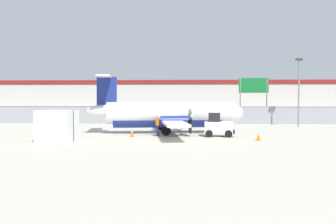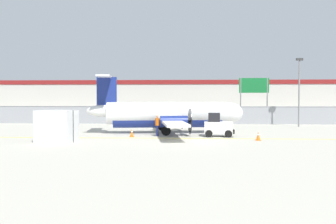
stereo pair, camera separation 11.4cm
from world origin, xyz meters
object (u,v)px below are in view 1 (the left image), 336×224
(baggage_tug, at_px, (218,126))
(parked_car_4, at_px, (217,114))
(parked_car_2, at_px, (154,111))
(traffic_cone_near_left, at_px, (132,133))
(apron_light_pole, at_px, (299,86))
(cargo_container, at_px, (57,126))
(commuter_airplane, at_px, (170,115))
(ground_crew_worker, at_px, (157,124))
(highway_sign, at_px, (254,89))
(parked_car_1, at_px, (119,112))
(traffic_cone_near_right, at_px, (258,136))
(parked_car_0, at_px, (75,114))
(parked_car_5, at_px, (248,113))
(parked_car_3, at_px, (182,112))
(parked_car_6, at_px, (277,112))

(baggage_tug, xyz_separation_m, parked_car_4, (1.63, 21.93, 0.04))
(baggage_tug, distance_m, parked_car_2, 32.83)
(traffic_cone_near_left, bearing_deg, apron_light_pole, 35.12)
(traffic_cone_near_left, distance_m, apron_light_pole, 20.12)
(cargo_container, bearing_deg, commuter_airplane, 50.77)
(ground_crew_worker, distance_m, highway_sign, 19.58)
(parked_car_1, bearing_deg, parked_car_2, -137.35)
(baggage_tug, distance_m, cargo_container, 12.18)
(traffic_cone_near_right, height_order, parked_car_1, parked_car_1)
(apron_light_pole, relative_size, highway_sign, 1.32)
(traffic_cone_near_left, distance_m, highway_sign, 21.34)
(traffic_cone_near_left, relative_size, highway_sign, 0.12)
(parked_car_0, xyz_separation_m, parked_car_5, (24.01, 5.79, 0.00))
(parked_car_2, distance_m, parked_car_5, 15.69)
(parked_car_5, bearing_deg, ground_crew_worker, -108.19)
(parked_car_2, relative_size, highway_sign, 0.80)
(parked_car_1, distance_m, parked_car_3, 9.83)
(baggage_tug, relative_size, highway_sign, 0.43)
(cargo_container, xyz_separation_m, parked_car_5, (17.87, 29.92, -0.21))
(parked_car_4, bearing_deg, highway_sign, 125.88)
(parked_car_6, relative_size, highway_sign, 0.77)
(traffic_cone_near_right, distance_m, parked_car_3, 30.57)
(cargo_container, bearing_deg, traffic_cone_near_left, 45.93)
(ground_crew_worker, xyz_separation_m, cargo_container, (-6.59, -4.44, 0.15))
(ground_crew_worker, xyz_separation_m, parked_car_1, (-8.28, 27.96, -0.06))
(commuter_airplane, bearing_deg, cargo_container, -144.23)
(baggage_tug, height_order, highway_sign, highway_sign)
(traffic_cone_near_left, relative_size, traffic_cone_near_right, 1.00)
(traffic_cone_near_right, distance_m, parked_car_0, 30.14)
(commuter_airplane, relative_size, parked_car_2, 3.66)
(parked_car_6, bearing_deg, parked_car_4, -145.52)
(parked_car_0, height_order, parked_car_1, same)
(baggage_tug, height_order, parked_car_2, baggage_tug)
(parked_car_1, bearing_deg, apron_light_pole, 148.89)
(parked_car_6, height_order, highway_sign, highway_sign)
(parked_car_2, bearing_deg, traffic_cone_near_right, 99.33)
(ground_crew_worker, bearing_deg, traffic_cone_near_left, 22.99)
(traffic_cone_near_right, height_order, parked_car_3, parked_car_3)
(parked_car_3, distance_m, parked_car_6, 14.77)
(baggage_tug, distance_m, ground_crew_worker, 4.80)
(traffic_cone_near_left, height_order, parked_car_4, parked_car_4)
(ground_crew_worker, bearing_deg, parked_car_6, -115.69)
(apron_light_pole, bearing_deg, parked_car_1, 142.39)
(traffic_cone_near_right, distance_m, apron_light_pole, 15.44)
(ground_crew_worker, height_order, parked_car_2, same)
(parked_car_0, bearing_deg, traffic_cone_near_left, -61.10)
(commuter_airplane, xyz_separation_m, cargo_container, (-7.47, -7.18, -0.50))
(traffic_cone_near_left, xyz_separation_m, traffic_cone_near_right, (9.44, -1.98, 0.00))
(traffic_cone_near_left, xyz_separation_m, apron_light_pole, (16.13, 11.35, 3.99))
(traffic_cone_near_left, xyz_separation_m, parked_car_3, (3.48, 28.00, 0.58))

